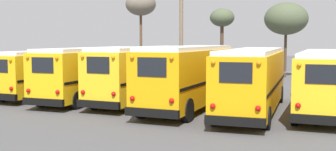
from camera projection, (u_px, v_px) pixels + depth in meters
ground_plane at (168, 104)px, 23.97m from camera, size 160.00×160.00×0.00m
school_bus_0 at (56, 71)px, 27.81m from camera, size 2.68×10.19×2.96m
school_bus_1 at (95, 71)px, 26.00m from camera, size 2.67×10.57×3.18m
school_bus_2 at (147, 72)px, 25.19m from camera, size 2.74×10.89×3.24m
school_bus_3 at (189, 75)px, 22.11m from camera, size 2.69×9.61×3.32m
school_bus_4 at (253, 78)px, 21.03m from camera, size 2.84×10.69×3.20m
school_bus_5 at (325, 79)px, 20.97m from camera, size 2.45×10.40×3.09m
utility_pole at (181, 27)px, 36.40m from camera, size 1.80×0.33×9.37m
bare_tree_0 at (286, 19)px, 40.70m from camera, size 4.17×4.17×7.27m
bare_tree_1 at (222, 19)px, 45.55m from camera, size 2.65×2.65×7.07m
bare_tree_2 at (141, 5)px, 46.61m from camera, size 3.38×3.38×8.88m
fence_line at (207, 76)px, 31.40m from camera, size 24.75×0.06×1.42m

